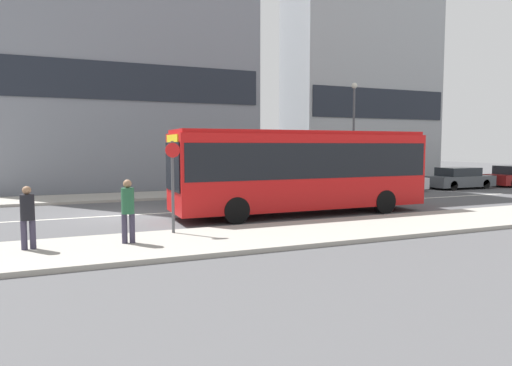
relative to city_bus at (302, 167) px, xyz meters
name	(u,v)px	position (x,y,z in m)	size (l,w,h in m)	color
ground_plane	(128,215)	(-6.49, 2.44, -1.92)	(120.00, 120.00, 0.00)	#4F4F51
sidewalk_near	(158,245)	(-6.49, -3.81, -1.86)	(44.00, 3.50, 0.13)	#A39E93
sidewalk_far	(113,197)	(-6.49, 8.69, -1.86)	(44.00, 3.50, 0.13)	#A39E93
lane_centerline	(128,215)	(-6.49, 2.44, -1.92)	(41.80, 0.16, 0.01)	silver
apartment_block_left_tower	(124,0)	(-5.02, 14.27, 9.95)	(16.71, 4.74, 23.75)	gray
apartment_block_right_tower	(362,45)	(13.10, 14.37, 8.77)	(12.11, 4.93, 21.40)	#9EA3A8
city_bus	(302,167)	(0.00, 0.00, 0.00)	(10.46, 2.48, 3.34)	red
parked_car_0	(391,181)	(9.43, 6.02, -1.30)	(4.10, 1.89, 1.29)	silver
parked_car_1	(459,179)	(14.70, 5.86, -1.28)	(4.45, 1.83, 1.36)	#4C5156
pedestrian_near_stop	(28,214)	(-9.67, -3.35, -0.88)	(0.35, 0.34, 1.62)	#383347
pedestrian_down_pavement	(128,207)	(-7.23, -3.56, -0.81)	(0.35, 0.34, 1.73)	#383347
bus_stop_sign	(173,180)	(-5.79, -2.59, -0.18)	(0.44, 0.12, 2.77)	#4C4C51
street_lamp	(354,124)	(7.98, 7.96, 2.22)	(0.36, 0.36, 6.53)	#4C4C51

